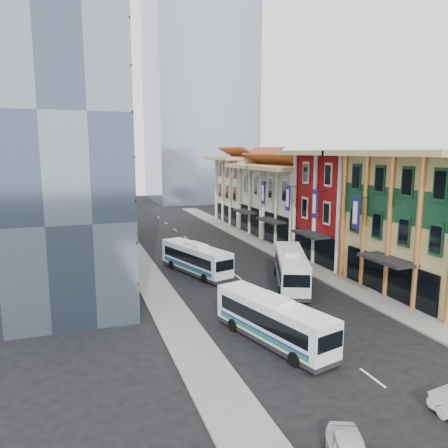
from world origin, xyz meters
name	(u,v)px	position (x,y,z in m)	size (l,w,h in m)	color
ground	(316,335)	(0.00, 0.00, 0.00)	(200.00, 200.00, 0.00)	black
sidewalk_right	(282,254)	(8.50, 22.00, 0.07)	(3.00, 90.00, 0.15)	slate
sidewalk_left	(142,266)	(-8.50, 22.00, 0.07)	(3.00, 90.00, 0.15)	slate
shophouse_tan	(429,226)	(14.00, 5.00, 6.00)	(8.00, 14.00, 12.00)	#D5C37B
shophouse_red	(347,209)	(14.00, 17.00, 6.00)	(8.00, 10.00, 12.00)	maroon
shophouse_cream_near	(305,207)	(14.00, 26.50, 5.00)	(8.00, 9.00, 10.00)	white
shophouse_cream_mid	(275,200)	(14.00, 35.50, 5.00)	(8.00, 9.00, 10.00)	white
shophouse_cream_far	(249,191)	(14.00, 46.00, 5.50)	(8.00, 12.00, 11.00)	white
office_tower	(47,122)	(-17.00, 19.00, 15.00)	(12.00, 26.00, 30.00)	#3E4A62
office_block_far	(66,189)	(-16.00, 42.00, 7.00)	(10.00, 18.00, 14.00)	gray
bus_left_near	(273,319)	(-3.26, -0.03, 1.58)	(2.31, 9.84, 3.16)	white
bus_left_far	(196,258)	(-3.63, 17.46, 1.61)	(2.35, 10.02, 3.21)	white
bus_right	(291,268)	(3.66, 10.61, 1.72)	(2.51, 10.72, 3.44)	silver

